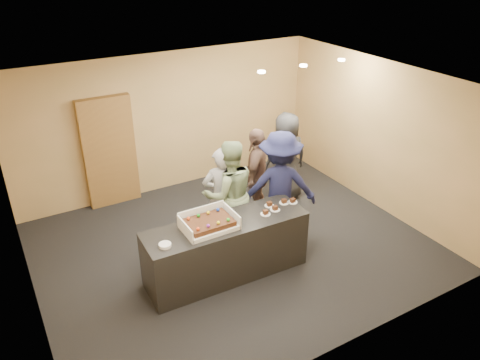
{
  "coord_description": "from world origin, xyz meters",
  "views": [
    {
      "loc": [
        -3.06,
        -5.52,
        4.48
      ],
      "look_at": [
        0.13,
        0.0,
        1.19
      ],
      "focal_mm": 35.0,
      "sensor_mm": 36.0,
      "label": 1
    }
  ],
  "objects_px": {
    "serving_counter": "(226,249)",
    "storage_cabinet": "(110,152)",
    "person_brown_extra": "(257,175)",
    "person_dark_suit": "(286,157)",
    "sheet_cake": "(209,222)",
    "person_sage_man": "(229,194)",
    "cake_box": "(208,224)",
    "person_navy_man": "(280,187)",
    "person_server_grey": "(222,196)",
    "plate_stack": "(165,245)"
  },
  "relations": [
    {
      "from": "serving_counter",
      "to": "storage_cabinet",
      "type": "distance_m",
      "value": 3.13
    },
    {
      "from": "person_brown_extra",
      "to": "person_dark_suit",
      "type": "bearing_deg",
      "value": 157.15
    },
    {
      "from": "sheet_cake",
      "to": "person_sage_man",
      "type": "relative_size",
      "value": 0.35
    },
    {
      "from": "cake_box",
      "to": "person_navy_man",
      "type": "relative_size",
      "value": 0.4
    },
    {
      "from": "storage_cabinet",
      "to": "person_server_grey",
      "type": "xyz_separation_m",
      "value": [
        1.16,
        -2.16,
        -0.2
      ]
    },
    {
      "from": "person_dark_suit",
      "to": "cake_box",
      "type": "bearing_deg",
      "value": 40.38
    },
    {
      "from": "sheet_cake",
      "to": "person_navy_man",
      "type": "relative_size",
      "value": 0.34
    },
    {
      "from": "serving_counter",
      "to": "person_server_grey",
      "type": "relative_size",
      "value": 1.44
    },
    {
      "from": "plate_stack",
      "to": "person_server_grey",
      "type": "bearing_deg",
      "value": 34.58
    },
    {
      "from": "storage_cabinet",
      "to": "person_navy_man",
      "type": "relative_size",
      "value": 1.1
    },
    {
      "from": "plate_stack",
      "to": "person_brown_extra",
      "type": "xyz_separation_m",
      "value": [
        2.21,
        1.27,
        -0.07
      ]
    },
    {
      "from": "serving_counter",
      "to": "person_sage_man",
      "type": "relative_size",
      "value": 1.33
    },
    {
      "from": "person_dark_suit",
      "to": "person_server_grey",
      "type": "bearing_deg",
      "value": 30.19
    },
    {
      "from": "cake_box",
      "to": "person_server_grey",
      "type": "height_order",
      "value": "person_server_grey"
    },
    {
      "from": "storage_cabinet",
      "to": "person_brown_extra",
      "type": "xyz_separation_m",
      "value": [
        2.04,
        -1.8,
        -0.18
      ]
    },
    {
      "from": "storage_cabinet",
      "to": "person_dark_suit",
      "type": "distance_m",
      "value": 3.24
    },
    {
      "from": "serving_counter",
      "to": "plate_stack",
      "type": "xyz_separation_m",
      "value": [
        -0.96,
        -0.1,
        0.47
      ]
    },
    {
      "from": "serving_counter",
      "to": "person_dark_suit",
      "type": "bearing_deg",
      "value": 37.53
    },
    {
      "from": "person_brown_extra",
      "to": "person_dark_suit",
      "type": "xyz_separation_m",
      "value": [
        0.85,
        0.35,
        0.0
      ]
    },
    {
      "from": "serving_counter",
      "to": "person_server_grey",
      "type": "distance_m",
      "value": 0.97
    },
    {
      "from": "serving_counter",
      "to": "storage_cabinet",
      "type": "relative_size",
      "value": 1.16
    },
    {
      "from": "storage_cabinet",
      "to": "serving_counter",
      "type": "bearing_deg",
      "value": -75.01
    },
    {
      "from": "cake_box",
      "to": "sheet_cake",
      "type": "distance_m",
      "value": 0.06
    },
    {
      "from": "serving_counter",
      "to": "storage_cabinet",
      "type": "xyz_separation_m",
      "value": [
        -0.8,
        2.97,
        0.58
      ]
    },
    {
      "from": "storage_cabinet",
      "to": "person_navy_man",
      "type": "bearing_deg",
      "value": -50.84
    },
    {
      "from": "serving_counter",
      "to": "sheet_cake",
      "type": "xyz_separation_m",
      "value": [
        -0.26,
        0.0,
        0.55
      ]
    },
    {
      "from": "serving_counter",
      "to": "person_brown_extra",
      "type": "height_order",
      "value": "person_brown_extra"
    },
    {
      "from": "cake_box",
      "to": "plate_stack",
      "type": "height_order",
      "value": "cake_box"
    },
    {
      "from": "storage_cabinet",
      "to": "person_sage_man",
      "type": "distance_m",
      "value": 2.58
    },
    {
      "from": "sheet_cake",
      "to": "person_brown_extra",
      "type": "bearing_deg",
      "value": 37.81
    },
    {
      "from": "person_dark_suit",
      "to": "plate_stack",
      "type": "bearing_deg",
      "value": 36.0
    },
    {
      "from": "plate_stack",
      "to": "person_navy_man",
      "type": "height_order",
      "value": "person_navy_man"
    },
    {
      "from": "person_sage_man",
      "to": "person_navy_man",
      "type": "xyz_separation_m",
      "value": [
        0.79,
        -0.25,
        0.04
      ]
    },
    {
      "from": "sheet_cake",
      "to": "person_dark_suit",
      "type": "relative_size",
      "value": 0.37
    },
    {
      "from": "sheet_cake",
      "to": "plate_stack",
      "type": "xyz_separation_m",
      "value": [
        -0.7,
        -0.1,
        -0.08
      ]
    },
    {
      "from": "serving_counter",
      "to": "person_sage_man",
      "type": "distance_m",
      "value": 0.96
    },
    {
      "from": "person_server_grey",
      "to": "person_brown_extra",
      "type": "bearing_deg",
      "value": -139.94
    },
    {
      "from": "sheet_cake",
      "to": "person_server_grey",
      "type": "relative_size",
      "value": 0.38
    },
    {
      "from": "sheet_cake",
      "to": "person_sage_man",
      "type": "bearing_deg",
      "value": 45.15
    },
    {
      "from": "serving_counter",
      "to": "sheet_cake",
      "type": "relative_size",
      "value": 3.79
    },
    {
      "from": "serving_counter",
      "to": "plate_stack",
      "type": "height_order",
      "value": "plate_stack"
    },
    {
      "from": "person_server_grey",
      "to": "person_dark_suit",
      "type": "relative_size",
      "value": 0.98
    },
    {
      "from": "serving_counter",
      "to": "sheet_cake",
      "type": "height_order",
      "value": "sheet_cake"
    },
    {
      "from": "person_sage_man",
      "to": "person_dark_suit",
      "type": "bearing_deg",
      "value": -144.64
    },
    {
      "from": "serving_counter",
      "to": "person_navy_man",
      "type": "xyz_separation_m",
      "value": [
        1.24,
        0.47,
        0.49
      ]
    },
    {
      "from": "storage_cabinet",
      "to": "cake_box",
      "type": "height_order",
      "value": "storage_cabinet"
    },
    {
      "from": "plate_stack",
      "to": "person_dark_suit",
      "type": "distance_m",
      "value": 3.46
    },
    {
      "from": "plate_stack",
      "to": "person_brown_extra",
      "type": "distance_m",
      "value": 2.55
    },
    {
      "from": "sheet_cake",
      "to": "person_dark_suit",
      "type": "xyz_separation_m",
      "value": [
        2.36,
        1.52,
        -0.14
      ]
    },
    {
      "from": "plate_stack",
      "to": "person_server_grey",
      "type": "relative_size",
      "value": 0.1
    }
  ]
}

